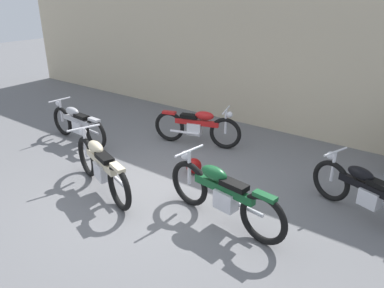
{
  "coord_description": "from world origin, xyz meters",
  "views": [
    {
      "loc": [
        3.77,
        -3.96,
        3.21
      ],
      "look_at": [
        0.02,
        1.03,
        0.55
      ],
      "focal_mm": 34.59,
      "sensor_mm": 36.0,
      "label": 1
    }
  ],
  "objects": [
    {
      "name": "motorcycle_green",
      "position": [
        1.35,
        -0.01,
        0.46
      ],
      "size": [
        2.11,
        0.59,
        0.95
      ],
      "rotation": [
        0.0,
        0.0,
        3.01
      ],
      "color": "black",
      "rests_on": "ground_plane"
    },
    {
      "name": "motorcycle_cream",
      "position": [
        -0.77,
        -0.45,
        0.46
      ],
      "size": [
        2.04,
        0.87,
        0.95
      ],
      "rotation": [
        0.0,
        0.0,
        2.83
      ],
      "color": "black",
      "rests_on": "ground_plane"
    },
    {
      "name": "motorcycle_silver",
      "position": [
        -2.88,
        0.68,
        0.42
      ],
      "size": [
        1.94,
        0.54,
        0.87
      ],
      "rotation": [
        0.0,
        0.0,
        3.08
      ],
      "color": "black",
      "rests_on": "ground_plane"
    },
    {
      "name": "ground_plane",
      "position": [
        0.0,
        0.0,
        0.0
      ],
      "size": [
        40.0,
        40.0,
        0.0
      ],
      "primitive_type": "plane",
      "color": "slate"
    },
    {
      "name": "helmet",
      "position": [
        0.1,
        0.99,
        0.15
      ],
      "size": [
        0.29,
        0.29,
        0.29
      ],
      "primitive_type": "sphere",
      "color": "maroon",
      "rests_on": "ground_plane"
    },
    {
      "name": "motorcycle_black",
      "position": [
        2.99,
        1.36,
        0.42
      ],
      "size": [
        1.86,
        0.83,
        0.87
      ],
      "rotation": [
        0.0,
        0.0,
        2.81
      ],
      "color": "black",
      "rests_on": "ground_plane"
    },
    {
      "name": "building_wall",
      "position": [
        0.0,
        4.11,
        1.72
      ],
      "size": [
        18.0,
        0.3,
        3.45
      ],
      "primitive_type": "cube",
      "color": "beige",
      "rests_on": "ground_plane"
    },
    {
      "name": "motorcycle_red",
      "position": [
        -0.64,
        2.11,
        0.43
      ],
      "size": [
        1.91,
        0.79,
        0.89
      ],
      "rotation": [
        0.0,
        0.0,
        0.3
      ],
      "color": "black",
      "rests_on": "ground_plane"
    }
  ]
}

